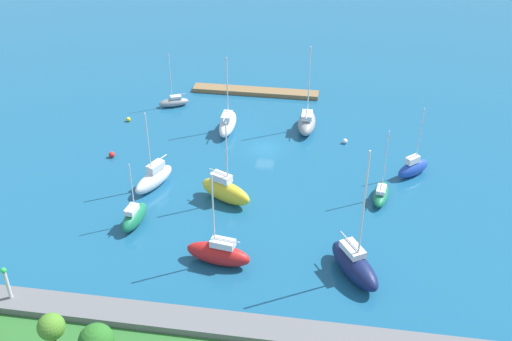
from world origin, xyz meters
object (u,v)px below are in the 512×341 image
sailboat_white_outer_mooring (154,178)px  sailboat_navy_far_north (354,264)px  pier_dock (255,91)px  mooring_buoy_yellow (128,119)px  harbor_beacon (6,281)px  park_tree_west (51,327)px  sailboat_red_east_end (219,253)px  sailboat_white_off_beacon (228,123)px  sailboat_green_inner_mooring (381,194)px  park_tree_east (96,341)px  mooring_buoy_white (345,141)px  sailboat_gray_center_basin (307,122)px  sailboat_green_by_breakwater (134,217)px  sailboat_gray_west_end (174,102)px  sailboat_blue_lone_south (413,167)px  mooring_buoy_red (112,155)px  sailboat_yellow_mid_basin (225,190)px

sailboat_white_outer_mooring → sailboat_navy_far_north: 28.63m
pier_dock → mooring_buoy_yellow: bearing=36.2°
harbor_beacon → park_tree_west: (-7.30, 5.69, 0.89)m
park_tree_west → sailboat_navy_far_north: size_ratio=0.33×
sailboat_red_east_end → sailboat_white_off_beacon: bearing=-72.0°
pier_dock → sailboat_green_inner_mooring: (-20.12, 28.23, 0.53)m
park_tree_east → mooring_buoy_white: park_tree_east is taller
sailboat_navy_far_north → sailboat_red_east_end: size_ratio=1.36×
sailboat_gray_center_basin → mooring_buoy_yellow: size_ratio=18.96×
sailboat_white_outer_mooring → sailboat_gray_center_basin: (-17.94, -18.36, -0.02)m
sailboat_navy_far_north → sailboat_gray_center_basin: size_ratio=1.20×
harbor_beacon → sailboat_green_by_breakwater: (-7.42, -14.95, -2.52)m
sailboat_gray_west_end → sailboat_green_by_breakwater: sailboat_gray_west_end is taller
park_tree_east → sailboat_green_inner_mooring: size_ratio=0.53×
sailboat_blue_lone_south → mooring_buoy_white: size_ratio=13.47×
pier_dock → park_tree_west: size_ratio=4.17×
park_tree_west → sailboat_gray_center_basin: 50.52m
sailboat_navy_far_north → mooring_buoy_red: size_ratio=18.45×
sailboat_white_off_beacon → park_tree_west: bearing=171.7°
sailboat_green_by_breakwater → mooring_buoy_white: (-23.66, -23.13, -0.80)m
sailboat_navy_far_north → mooring_buoy_white: (1.77, -28.02, -1.13)m
sailboat_white_outer_mooring → mooring_buoy_red: sailboat_white_outer_mooring is taller
sailboat_yellow_mid_basin → park_tree_east: bearing=-74.7°
park_tree_east → sailboat_red_east_end: 17.78m
pier_dock → park_tree_east: bearing=85.9°
sailboat_gray_west_end → mooring_buoy_yellow: sailboat_gray_west_end is taller
sailboat_navy_far_north → sailboat_green_inner_mooring: sailboat_navy_far_north is taller
harbor_beacon → mooring_buoy_red: size_ratio=4.47×
park_tree_west → mooring_buoy_yellow: bearing=-78.6°
sailboat_gray_center_basin → sailboat_green_inner_mooring: (-10.61, 16.84, -0.41)m
sailboat_navy_far_north → sailboat_gray_center_basin: (7.58, -31.35, -0.21)m
park_tree_east → sailboat_white_off_beacon: sailboat_white_off_beacon is taller
sailboat_red_east_end → mooring_buoy_yellow: 36.37m
pier_dock → sailboat_blue_lone_south: bearing=138.1°
sailboat_navy_far_north → sailboat_red_east_end: bearing=-121.8°
park_tree_west → park_tree_east: bearing=171.6°
harbor_beacon → park_tree_east: park_tree_east is taller
sailboat_navy_far_north → sailboat_green_inner_mooring: (-3.03, -14.52, -0.62)m
sailboat_green_by_breakwater → sailboat_white_off_beacon: bearing=-6.7°
sailboat_green_inner_mooring → mooring_buoy_yellow: 40.79m
sailboat_yellow_mid_basin → pier_dock: bearing=118.4°
park_tree_west → sailboat_gray_center_basin: bearing=-110.9°
sailboat_white_outer_mooring → sailboat_green_inner_mooring: bearing=115.7°
sailboat_green_inner_mooring → mooring_buoy_red: 36.85m
pier_dock → harbor_beacon: size_ratio=5.62×
sailboat_gray_west_end → sailboat_yellow_mid_basin: 28.08m
sailboat_navy_far_north → mooring_buoy_red: (33.52, -19.18, -1.08)m
sailboat_gray_west_end → sailboat_blue_lone_south: 39.54m
pier_dock → park_tree_east: 59.39m
sailboat_navy_far_north → sailboat_red_east_end: 14.37m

